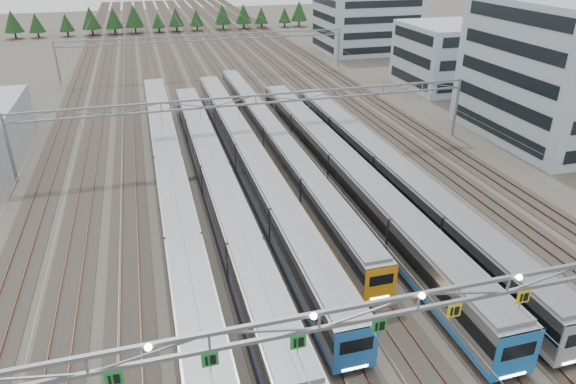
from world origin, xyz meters
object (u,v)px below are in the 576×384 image
object	(u,v)px
train_c	(248,157)
gantry_near	(418,307)
train_b	(216,180)
gantry_far	(206,42)
depot_bldg_south	(564,72)
gantry_mid	(256,107)
train_e	(342,169)
train_f	(385,171)
depot_bldg_mid	(446,56)
train_d	(273,138)
train_a	(169,170)
depot_bldg_north	(366,23)

from	to	relation	value
train_c	gantry_near	size ratio (longest dim) A/B	1.15
train_b	gantry_far	bearing A→B (deg)	83.08
train_c	depot_bldg_south	xyz separation A→B (m)	(42.86, 1.13, 6.86)
train_c	gantry_mid	xyz separation A→B (m)	(2.25, 5.30, 4.21)
train_e	gantry_near	xyz separation A→B (m)	(-6.80, -28.28, 4.78)
train_f	depot_bldg_mid	xyz separation A→B (m)	(29.34, 37.14, 3.42)
train_d	depot_bldg_mid	world-z (taller)	depot_bldg_mid
train_f	depot_bldg_mid	distance (m)	47.45
train_f	train_a	bearing A→B (deg)	163.86
train_d	gantry_near	bearing A→B (deg)	-93.23
gantry_far	depot_bldg_south	distance (m)	63.82
train_b	depot_bldg_north	size ratio (longest dim) A/B	2.80
train_d	train_f	distance (m)	16.47
depot_bldg_south	depot_bldg_north	world-z (taller)	depot_bldg_south
gantry_far	depot_bldg_south	bearing A→B (deg)	-50.45
gantry_far	gantry_near	bearing A→B (deg)	-90.03
train_a	train_e	bearing A→B (deg)	-15.85
train_d	depot_bldg_mid	distance (m)	45.04
depot_bldg_south	depot_bldg_mid	bearing A→B (deg)	90.04
gantry_far	train_c	bearing A→B (deg)	-92.56
gantry_mid	depot_bldg_south	distance (m)	40.91
train_f	gantry_mid	xyz separation A→B (m)	(-11.25, 13.24, 4.18)
train_e	depot_bldg_south	size ratio (longest dim) A/B	2.64
train_d	depot_bldg_mid	size ratio (longest dim) A/B	4.01
train_e	gantry_far	distance (m)	57.39
train_f	gantry_mid	bearing A→B (deg)	130.35
train_c	train_f	size ratio (longest dim) A/B	1.17
train_b	depot_bldg_south	world-z (taller)	depot_bldg_south
train_a	train_e	size ratio (longest dim) A/B	1.19
train_e	gantry_mid	world-z (taller)	gantry_mid
train_e	gantry_mid	size ratio (longest dim) A/B	1.03
train_a	depot_bldg_mid	distance (m)	60.31
train_e	depot_bldg_mid	xyz separation A→B (m)	(33.84, 35.74, 3.32)
gantry_mid	gantry_far	world-z (taller)	same
gantry_mid	train_e	bearing A→B (deg)	-60.31
gantry_far	depot_bldg_south	size ratio (longest dim) A/B	2.56
train_b	train_d	distance (m)	14.34
train_c	gantry_mid	distance (m)	7.13
train_a	depot_bldg_mid	xyz separation A→B (m)	(51.84, 30.63, 3.43)
train_e	train_f	size ratio (longest dim) A/B	1.05
train_b	train_c	world-z (taller)	train_b
gantry_near	depot_bldg_north	distance (m)	107.84
train_d	depot_bldg_south	size ratio (longest dim) A/B	2.92
train_e	gantry_far	size ratio (longest dim) A/B	1.03
train_f	gantry_near	size ratio (longest dim) A/B	0.98
depot_bldg_north	gantry_far	bearing A→B (deg)	-160.03
train_f	gantry_mid	distance (m)	17.87
train_b	train_a	bearing A→B (deg)	139.16
train_c	train_b	bearing A→B (deg)	-130.20
train_c	train_d	xyz separation A→B (m)	(4.50, 5.84, -0.24)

